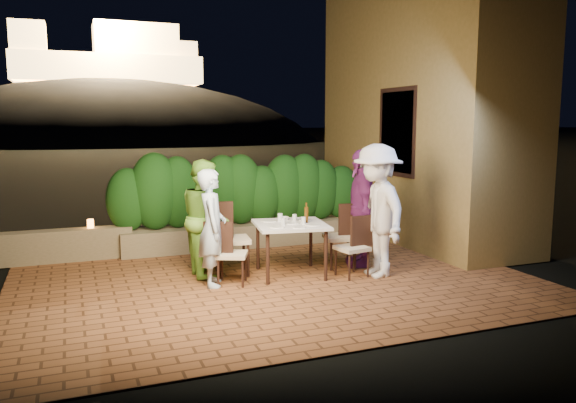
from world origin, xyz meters
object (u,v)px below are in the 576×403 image
beer_bottle (306,213)px  dining_table (291,249)px  bowl (284,218)px  diner_green (205,218)px  chair_left_back (232,238)px  chair_right_front (352,247)px  diner_purple (361,208)px  diner_blue (212,228)px  chair_left_front (232,253)px  diner_white (377,211)px  chair_right_back (340,236)px  parapet_lamp (90,224)px

beer_bottle → dining_table: bearing=174.6°
bowl → diner_green: (-1.14, 0.14, 0.06)m
chair_left_back → chair_right_front: bearing=-17.6°
dining_table → diner_purple: (1.19, 0.12, 0.51)m
dining_table → diner_purple: size_ratio=0.55×
diner_purple → beer_bottle: bearing=-59.7°
dining_table → diner_blue: (-1.16, -0.09, 0.41)m
chair_left_front → chair_left_back: chair_left_back is taller
diner_green → diner_white: diner_white is taller
diner_white → chair_right_back: bearing=-157.5°
dining_table → chair_right_front: 0.87m
chair_right_back → diner_green: size_ratio=0.58×
beer_bottle → chair_right_front: 0.81m
diner_white → parapet_lamp: bearing=-124.0°
chair_left_back → diner_purple: (1.96, -0.23, 0.36)m
chair_left_back → diner_blue: diner_blue is taller
chair_right_front → chair_left_back: bearing=-35.0°
chair_left_front → chair_left_back: 0.52m
bowl → diner_purple: size_ratio=0.09×
chair_right_front → diner_blue: 1.99m
dining_table → diner_blue: diner_blue is taller
chair_left_front → diner_blue: bearing=-167.7°
bowl → diner_blue: bearing=-160.6°
bowl → diner_white: 1.37m
dining_table → bowl: size_ratio=6.09×
dining_table → chair_left_back: size_ratio=0.93×
beer_bottle → parapet_lamp: 3.54m
parapet_lamp → diner_blue: bearing=-55.7°
beer_bottle → chair_right_back: beer_bottle is taller
bowl → chair_right_back: 0.91m
diner_white → parapet_lamp: diner_white is taller
diner_green → beer_bottle: bearing=-110.8°
bowl → chair_left_front: 1.09m
beer_bottle → chair_right_back: bearing=15.0°
bowl → parapet_lamp: bowl is taller
chair_left_front → parapet_lamp: (-1.71, 2.19, 0.14)m
beer_bottle → chair_right_back: (0.62, 0.17, -0.41)m
beer_bottle → chair_right_front: (0.55, -0.37, -0.47)m
dining_table → chair_right_front: (0.78, -0.39, 0.05)m
chair_left_back → diner_white: diner_white is taller
chair_left_back → diner_green: diner_green is taller
chair_right_back → parapet_lamp: (-3.48, 1.90, 0.09)m
diner_blue → diner_purple: diner_purple is taller
diner_blue → parapet_lamp: diner_blue is taller
dining_table → diner_blue: 1.23m
chair_right_front → chair_right_back: bearing=-107.6°
diner_green → chair_right_back: bearing=-100.3°
chair_left_back → diner_white: (1.88, -0.83, 0.41)m
beer_bottle → diner_blue: diner_blue is taller
beer_bottle → diner_purple: 0.97m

